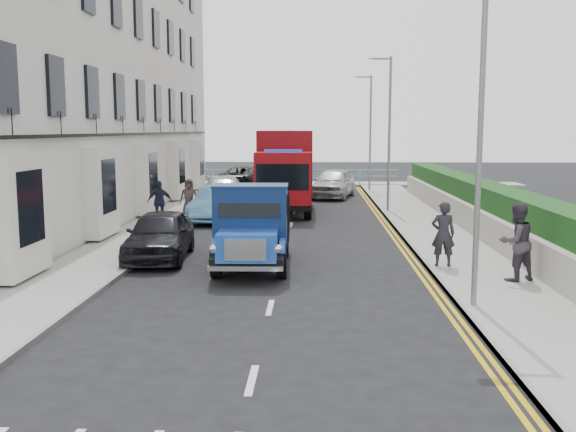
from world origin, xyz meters
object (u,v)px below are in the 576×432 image
object	(u,v)px
lamp_near	(475,119)
lamp_mid	(387,125)
parked_car_front	(160,235)
pedestrian_east_near	(443,234)
bedford_lorry	(251,232)
red_lorry	(286,169)
lamp_far	(368,126)

from	to	relation	value
lamp_near	lamp_mid	xyz separation A→B (m)	(0.00, 16.00, 0.00)
parked_car_front	pedestrian_east_near	bearing A→B (deg)	-12.16
bedford_lorry	pedestrian_east_near	distance (m)	5.15
lamp_near	parked_car_front	distance (m)	9.86
lamp_near	pedestrian_east_near	distance (m)	4.90
red_lorry	pedestrian_east_near	distance (m)	13.48
lamp_mid	red_lorry	world-z (taller)	lamp_mid
lamp_far	red_lorry	size ratio (longest dim) A/B	0.98
bedford_lorry	pedestrian_east_near	size ratio (longest dim) A/B	2.82
red_lorry	pedestrian_east_near	world-z (taller)	red_lorry
lamp_far	bedford_lorry	size ratio (longest dim) A/B	1.42
bedford_lorry	red_lorry	size ratio (longest dim) A/B	0.69
parked_car_front	lamp_far	bearing A→B (deg)	66.19
lamp_mid	lamp_far	distance (m)	10.00
lamp_mid	red_lorry	bearing A→B (deg)	174.72
lamp_far	bedford_lorry	world-z (taller)	lamp_far
lamp_near	parked_car_front	size ratio (longest dim) A/B	1.66
lamp_near	red_lorry	world-z (taller)	lamp_near
pedestrian_east_near	red_lorry	bearing A→B (deg)	-67.74
bedford_lorry	lamp_mid	bearing A→B (deg)	67.11
bedford_lorry	parked_car_front	distance (m)	3.26
lamp_near	pedestrian_east_near	bearing A→B (deg)	86.70
lamp_far	parked_car_front	world-z (taller)	lamp_far
red_lorry	lamp_mid	bearing A→B (deg)	-5.86
lamp_near	pedestrian_east_near	size ratio (longest dim) A/B	3.99
red_lorry	parked_car_front	xyz separation A→B (m)	(-3.20, -11.32, -1.27)
lamp_mid	lamp_near	bearing A→B (deg)	-90.00
lamp_near	lamp_mid	size ratio (longest dim) A/B	1.00
bedford_lorry	red_lorry	world-z (taller)	red_lorry
lamp_far	pedestrian_east_near	bearing A→B (deg)	-89.42
lamp_far	parked_car_front	bearing A→B (deg)	-110.41
parked_car_front	pedestrian_east_near	world-z (taller)	pedestrian_east_near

